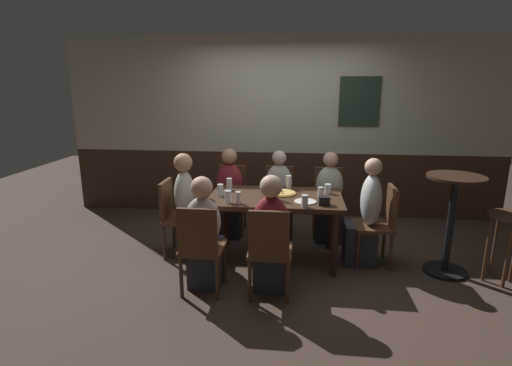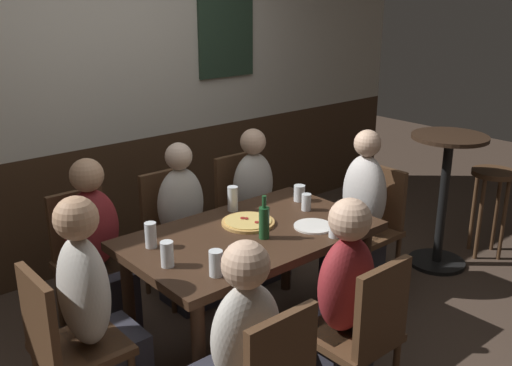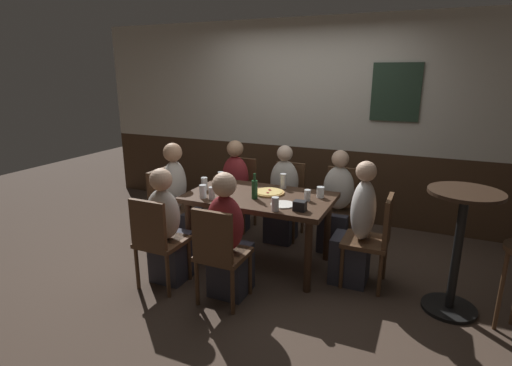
{
  "view_description": "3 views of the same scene",
  "coord_description": "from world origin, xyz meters",
  "px_view_note": "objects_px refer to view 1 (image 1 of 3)",
  "views": [
    {
      "loc": [
        0.23,
        -4.13,
        1.93
      ],
      "look_at": [
        -0.23,
        0.11,
        0.86
      ],
      "focal_mm": 27.48,
      "sensor_mm": 36.0,
      "label": 1
    },
    {
      "loc": [
        -1.98,
        -2.35,
        2.07
      ],
      "look_at": [
        0.13,
        0.11,
        0.98
      ],
      "focal_mm": 40.5,
      "sensor_mm": 36.0,
      "label": 2
    },
    {
      "loc": [
        1.52,
        -3.51,
        1.95
      ],
      "look_at": [
        -0.06,
        0.05,
        0.85
      ],
      "focal_mm": 28.0,
      "sensor_mm": 36.0,
      "label": 3
    }
  ],
  "objects_px": {
    "beer_bottle_green": "(275,190)",
    "condiment_caddy": "(324,201)",
    "person_right_far": "(329,203)",
    "pizza": "(282,193)",
    "chair_left_near": "(201,245)",
    "person_mid_far": "(278,202)",
    "tumbler_water": "(228,197)",
    "chair_head_east": "(380,221)",
    "person_mid_near": "(271,242)",
    "person_left_near": "(205,240)",
    "highball_clear": "(289,183)",
    "chair_head_west": "(176,214)",
    "tumbler_short": "(320,193)",
    "pint_glass_pale": "(220,191)",
    "side_bar_table": "(451,217)",
    "dining_table": "(275,204)",
    "chair_mid_far": "(279,196)",
    "chair_right_far": "(328,198)",
    "bar_stool": "(504,229)",
    "person_head_west": "(189,213)",
    "pint_glass_amber": "(238,198)",
    "beer_glass_tall": "(328,189)",
    "pint_glass_stout": "(229,185)",
    "beer_glass_half": "(305,202)",
    "person_head_east": "(365,220)",
    "person_left_far": "(229,199)",
    "plate_white_large": "(305,202)",
    "chair_left_far": "(231,195)",
    "chair_mid_near": "(270,248)"
  },
  "relations": [
    {
      "from": "beer_bottle_green",
      "to": "condiment_caddy",
      "type": "bearing_deg",
      "value": -16.47
    },
    {
      "from": "person_right_far",
      "to": "pizza",
      "type": "relative_size",
      "value": 3.52
    },
    {
      "from": "chair_left_near",
      "to": "condiment_caddy",
      "type": "bearing_deg",
      "value": 26.54
    },
    {
      "from": "person_mid_far",
      "to": "tumbler_water",
      "type": "distance_m",
      "value": 1.14
    },
    {
      "from": "chair_head_east",
      "to": "person_mid_near",
      "type": "xyz_separation_m",
      "value": [
        -1.14,
        -0.68,
        -0.01
      ]
    },
    {
      "from": "person_left_near",
      "to": "highball_clear",
      "type": "relative_size",
      "value": 7.02
    },
    {
      "from": "chair_head_west",
      "to": "tumbler_short",
      "type": "bearing_deg",
      "value": 1.13
    },
    {
      "from": "beer_bottle_green",
      "to": "person_right_far",
      "type": "bearing_deg",
      "value": 51.27
    },
    {
      "from": "pint_glass_pale",
      "to": "side_bar_table",
      "type": "distance_m",
      "value": 2.42
    },
    {
      "from": "person_mid_near",
      "to": "condiment_caddy",
      "type": "distance_m",
      "value": 0.72
    },
    {
      "from": "dining_table",
      "to": "tumbler_water",
      "type": "height_order",
      "value": "tumbler_water"
    },
    {
      "from": "chair_mid_far",
      "to": "person_mid_near",
      "type": "bearing_deg",
      "value": -90.0
    },
    {
      "from": "chair_right_far",
      "to": "bar_stool",
      "type": "height_order",
      "value": "chair_right_far"
    },
    {
      "from": "highball_clear",
      "to": "person_head_west",
      "type": "bearing_deg",
      "value": -163.48
    },
    {
      "from": "highball_clear",
      "to": "pint_glass_amber",
      "type": "relative_size",
      "value": 1.29
    },
    {
      "from": "beer_glass_tall",
      "to": "pint_glass_stout",
      "type": "height_order",
      "value": "pint_glass_stout"
    },
    {
      "from": "beer_glass_half",
      "to": "bar_stool",
      "type": "xyz_separation_m",
      "value": [
        1.95,
        0.07,
        -0.23
      ]
    },
    {
      "from": "pizza",
      "to": "pint_glass_stout",
      "type": "bearing_deg",
      "value": 171.28
    },
    {
      "from": "tumbler_water",
      "to": "pint_glass_amber",
      "type": "height_order",
      "value": "tumbler_water"
    },
    {
      "from": "person_mid_far",
      "to": "person_head_east",
      "type": "relative_size",
      "value": 0.95
    },
    {
      "from": "chair_left_near",
      "to": "pint_glass_stout",
      "type": "xyz_separation_m",
      "value": [
        0.09,
        1.04,
        0.3
      ]
    },
    {
      "from": "person_head_east",
      "to": "side_bar_table",
      "type": "distance_m",
      "value": 0.85
    },
    {
      "from": "person_left_near",
      "to": "pint_glass_pale",
      "type": "relative_size",
      "value": 8.33
    },
    {
      "from": "person_head_east",
      "to": "tumbler_short",
      "type": "height_order",
      "value": "person_head_east"
    },
    {
      "from": "chair_right_far",
      "to": "person_left_far",
      "type": "relative_size",
      "value": 0.77
    },
    {
      "from": "beer_glass_tall",
      "to": "plate_white_large",
      "type": "relative_size",
      "value": 0.46
    },
    {
      "from": "chair_left_far",
      "to": "person_left_far",
      "type": "bearing_deg",
      "value": -90.0
    },
    {
      "from": "pint_glass_stout",
      "to": "chair_left_near",
      "type": "bearing_deg",
      "value": -95.18
    },
    {
      "from": "dining_table",
      "to": "person_left_far",
      "type": "relative_size",
      "value": 1.27
    },
    {
      "from": "beer_glass_half",
      "to": "side_bar_table",
      "type": "height_order",
      "value": "side_bar_table"
    },
    {
      "from": "chair_left_near",
      "to": "plate_white_large",
      "type": "relative_size",
      "value": 3.81
    },
    {
      "from": "chair_left_far",
      "to": "chair_left_near",
      "type": "distance_m",
      "value": 1.69
    },
    {
      "from": "person_left_far",
      "to": "pint_glass_amber",
      "type": "distance_m",
      "value": 1.08
    },
    {
      "from": "beer_bottle_green",
      "to": "chair_left_near",
      "type": "bearing_deg",
      "value": -131.23
    },
    {
      "from": "condiment_caddy",
      "to": "chair_mid_far",
      "type": "bearing_deg",
      "value": 114.64
    },
    {
      "from": "pizza",
      "to": "pint_glass_stout",
      "type": "distance_m",
      "value": 0.62
    },
    {
      "from": "highball_clear",
      "to": "tumbler_water",
      "type": "distance_m",
      "value": 0.88
    },
    {
      "from": "chair_right_far",
      "to": "chair_mid_near",
      "type": "height_order",
      "value": "same"
    },
    {
      "from": "chair_right_far",
      "to": "plate_white_large",
      "type": "height_order",
      "value": "chair_right_far"
    },
    {
      "from": "chair_mid_near",
      "to": "person_right_far",
      "type": "height_order",
      "value": "person_right_far"
    },
    {
      "from": "chair_head_east",
      "to": "person_mid_near",
      "type": "distance_m",
      "value": 1.33
    },
    {
      "from": "chair_head_east",
      "to": "bar_stool",
      "type": "xyz_separation_m",
      "value": [
        1.12,
        -0.29,
        0.07
      ]
    },
    {
      "from": "chair_mid_near",
      "to": "side_bar_table",
      "type": "xyz_separation_m",
      "value": [
        1.81,
        0.7,
        0.12
      ]
    },
    {
      "from": "chair_head_east",
      "to": "pint_glass_amber",
      "type": "height_order",
      "value": "chair_head_east"
    },
    {
      "from": "person_head_east",
      "to": "condiment_caddy",
      "type": "distance_m",
      "value": 0.61
    },
    {
      "from": "chair_head_west",
      "to": "condiment_caddy",
      "type": "relative_size",
      "value": 8.0
    },
    {
      "from": "chair_left_far",
      "to": "pint_glass_stout",
      "type": "bearing_deg",
      "value": -81.83
    },
    {
      "from": "tumbler_water",
      "to": "plate_white_large",
      "type": "relative_size",
      "value": 0.57
    },
    {
      "from": "chair_left_far",
      "to": "pint_glass_amber",
      "type": "xyz_separation_m",
      "value": [
        0.27,
        -1.16,
        0.3
      ]
    },
    {
      "from": "person_head_west",
      "to": "beer_glass_half",
      "type": "bearing_deg",
      "value": -15.81
    }
  ]
}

